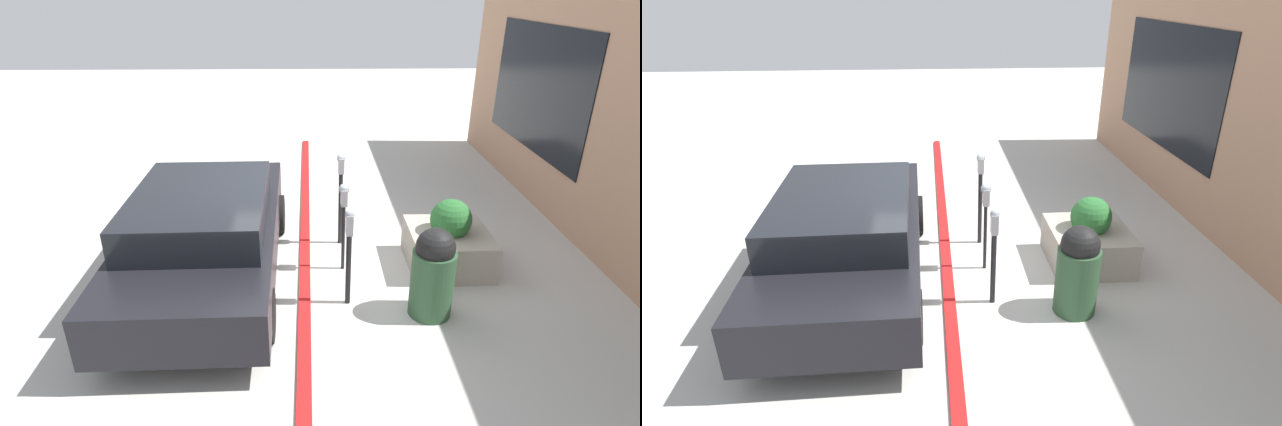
% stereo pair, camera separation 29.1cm
% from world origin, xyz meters
% --- Properties ---
extents(ground_plane, '(40.00, 40.00, 0.00)m').
position_xyz_m(ground_plane, '(0.00, 0.00, 0.00)').
color(ground_plane, beige).
extents(curb_strip, '(13.50, 0.16, 0.04)m').
position_xyz_m(curb_strip, '(0.00, 0.08, 0.02)').
color(curb_strip, red).
rests_on(curb_strip, ground_plane).
extents(building_facade, '(13.50, 0.17, 3.88)m').
position_xyz_m(building_facade, '(0.00, -4.47, 1.95)').
color(building_facade, tan).
rests_on(building_facade, ground_plane).
extents(parking_meter_nearest, '(0.15, 0.12, 1.38)m').
position_xyz_m(parking_meter_nearest, '(-0.90, -0.50, 0.88)').
color(parking_meter_nearest, black).
rests_on(parking_meter_nearest, ground_plane).
extents(parking_meter_second, '(0.18, 0.15, 1.38)m').
position_xyz_m(parking_meter_second, '(0.00, -0.49, 1.04)').
color(parking_meter_second, black).
rests_on(parking_meter_second, ground_plane).
extents(parking_meter_middle, '(0.16, 0.14, 1.55)m').
position_xyz_m(parking_meter_middle, '(0.84, -0.50, 1.03)').
color(parking_meter_middle, black).
rests_on(parking_meter_middle, ground_plane).
extents(planter_box, '(1.24, 1.18, 1.08)m').
position_xyz_m(planter_box, '(0.07, -2.09, 0.39)').
color(planter_box, '#A39989').
rests_on(planter_box, ground_plane).
extents(parked_car_front, '(4.75, 2.08, 1.43)m').
position_xyz_m(parked_car_front, '(-0.22, 1.47, 0.76)').
color(parked_car_front, black).
rests_on(parked_car_front, ground_plane).
extents(trash_bin, '(0.55, 0.55, 1.22)m').
position_xyz_m(trash_bin, '(-1.16, -1.55, 0.61)').
color(trash_bin, '#2D5133').
rests_on(trash_bin, ground_plane).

